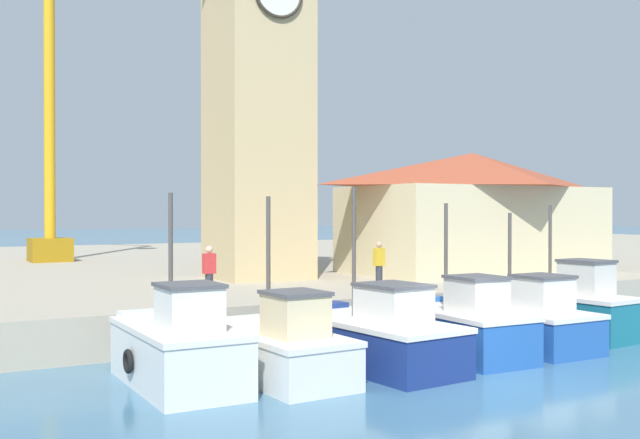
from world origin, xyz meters
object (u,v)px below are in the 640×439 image
at_px(fishing_boat_mid_right, 566,309).
at_px(fishing_boat_far_left, 179,349).
at_px(warehouse_right, 473,211).
at_px(dock_worker_along_quay, 209,274).
at_px(clock_tower, 258,73).
at_px(fishing_boat_left_inner, 371,337).
at_px(dock_worker_near_tower, 379,266).
at_px(fishing_boat_left_outer, 280,349).
at_px(port_crane_far, 48,125).
at_px(fishing_boat_mid_left, 459,327).
at_px(port_crane_near, 277,99).
at_px(fishing_boat_center, 524,322).

bearing_deg(fishing_boat_mid_right, fishing_boat_far_left, -177.55).
relative_size(warehouse_right, dock_worker_along_quay, 6.69).
xyz_separation_m(clock_tower, warehouse_right, (9.28, -1.72, -5.33)).
distance_m(fishing_boat_left_inner, dock_worker_near_tower, 5.95).
bearing_deg(clock_tower, fishing_boat_left_outer, -112.54).
bearing_deg(dock_worker_near_tower, fishing_boat_far_left, -151.65).
relative_size(warehouse_right, port_crane_far, 0.59).
xyz_separation_m(fishing_boat_left_inner, fishing_boat_mid_left, (2.68, -0.07, 0.03)).
xyz_separation_m(fishing_boat_far_left, dock_worker_near_tower, (8.14, 4.39, 1.21)).
distance_m(warehouse_right, dock_worker_near_tower, 9.53).
height_order(port_crane_near, dock_worker_along_quay, port_crane_near).
distance_m(port_crane_near, dock_worker_near_tower, 16.44).
xyz_separation_m(fishing_boat_mid_left, dock_worker_along_quay, (-5.09, 4.61, 1.26)).
xyz_separation_m(fishing_boat_left_outer, dock_worker_near_tower, (5.96, 4.89, 1.32)).
relative_size(clock_tower, port_crane_far, 0.91).
distance_m(fishing_boat_left_outer, clock_tower, 14.93).
height_order(fishing_boat_far_left, fishing_boat_mid_right, fishing_boat_far_left).
relative_size(fishing_boat_far_left, dock_worker_near_tower, 2.60).
bearing_deg(port_crane_far, fishing_boat_left_outer, -88.66).
distance_m(clock_tower, port_crane_far, 15.30).
height_order(fishing_boat_center, fishing_boat_mid_right, fishing_boat_mid_right).
height_order(fishing_boat_mid_right, port_crane_near, port_crane_near).
bearing_deg(dock_worker_along_quay, port_crane_far, 92.03).
relative_size(fishing_boat_mid_left, clock_tower, 0.26).
relative_size(fishing_boat_center, clock_tower, 0.25).
bearing_deg(fishing_boat_left_outer, port_crane_near, 63.90).
xyz_separation_m(fishing_boat_mid_right, warehouse_right, (3.86, 8.65, 2.96)).
relative_size(fishing_boat_mid_left, fishing_boat_mid_right, 0.95).
bearing_deg(fishing_boat_center, dock_worker_along_quay, 148.31).
bearing_deg(port_crane_far, clock_tower, -69.58).
height_order(warehouse_right, dock_worker_near_tower, warehouse_right).
xyz_separation_m(fishing_boat_left_inner, port_crane_near, (6.83, 18.96, 8.71)).
bearing_deg(port_crane_near, dock_worker_along_quay, -122.64).
xyz_separation_m(port_crane_near, port_crane_far, (-9.98, 6.56, -1.18)).
xyz_separation_m(fishing_boat_mid_right, port_crane_far, (-10.75, 24.68, 7.44)).
bearing_deg(dock_worker_near_tower, port_crane_far, 107.48).
height_order(fishing_boat_far_left, dock_worker_along_quay, fishing_boat_far_left).
distance_m(fishing_boat_mid_left, clock_tower, 14.04).
xyz_separation_m(fishing_boat_left_outer, fishing_boat_mid_left, (5.23, 0.12, 0.06)).
bearing_deg(fishing_boat_left_inner, port_crane_near, 70.20).
height_order(fishing_boat_mid_left, fishing_boat_mid_right, fishing_boat_mid_left).
bearing_deg(warehouse_right, fishing_boat_mid_left, -132.59).
height_order(fishing_boat_left_outer, fishing_boat_left_inner, fishing_boat_left_inner).
height_order(clock_tower, dock_worker_near_tower, clock_tower).
bearing_deg(port_crane_near, dock_worker_near_tower, -103.49).
xyz_separation_m(fishing_boat_center, fishing_boat_mid_right, (2.59, 0.87, 0.10)).
height_order(fishing_boat_center, dock_worker_near_tower, fishing_boat_center).
height_order(fishing_boat_center, clock_tower, clock_tower).
bearing_deg(port_crane_near, fishing_boat_mid_left, -102.29).
bearing_deg(fishing_boat_mid_left, port_crane_near, 77.71).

